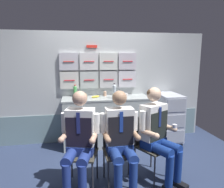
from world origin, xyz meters
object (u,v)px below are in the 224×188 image
(crew_member_right, at_px, (158,130))
(snack_banana, at_px, (96,97))
(coffee_cup_spare, at_px, (105,94))
(service_trolley, at_px, (168,117))
(folding_chair_left, at_px, (82,145))
(folding_chair_center, at_px, (118,144))
(water_bottle_short, at_px, (114,91))
(crew_member_center, at_px, (121,136))
(folding_chair_right, at_px, (148,139))
(crew_member_left, at_px, (79,137))

(crew_member_right, distance_m, snack_banana, 1.48)
(coffee_cup_spare, height_order, snack_banana, coffee_cup_spare)
(service_trolley, relative_size, folding_chair_left, 1.13)
(folding_chair_center, bearing_deg, water_bottle_short, 81.78)
(service_trolley, height_order, coffee_cup_spare, coffee_cup_spare)
(folding_chair_left, height_order, water_bottle_short, water_bottle_short)
(folding_chair_center, distance_m, crew_member_center, 0.23)
(crew_member_center, bearing_deg, folding_chair_center, 90.81)
(coffee_cup_spare, bearing_deg, service_trolley, -10.42)
(folding_chair_right, bearing_deg, coffee_cup_spare, 108.89)
(crew_member_center, xyz_separation_m, water_bottle_short, (0.15, 1.25, 0.36))
(crew_member_center, xyz_separation_m, crew_member_right, (0.53, 0.09, 0.01))
(coffee_cup_spare, bearing_deg, crew_member_right, -70.02)
(crew_member_left, bearing_deg, crew_member_center, -5.16)
(crew_member_center, height_order, crew_member_right, crew_member_right)
(coffee_cup_spare, bearing_deg, folding_chair_right, -71.11)
(folding_chair_right, xyz_separation_m, water_bottle_short, (-0.30, 1.02, 0.53))
(folding_chair_left, bearing_deg, snack_banana, 75.69)
(water_bottle_short, height_order, snack_banana, water_bottle_short)
(service_trolley, relative_size, crew_member_left, 0.76)
(crew_member_center, bearing_deg, service_trolley, 45.67)
(folding_chair_left, relative_size, crew_member_center, 0.67)
(folding_chair_center, xyz_separation_m, crew_member_center, (0.00, -0.16, 0.17))
(folding_chair_right, bearing_deg, crew_member_right, -60.93)
(coffee_cup_spare, relative_size, snack_banana, 0.52)
(service_trolley, bearing_deg, folding_chair_right, -127.19)
(coffee_cup_spare, xyz_separation_m, snack_banana, (-0.20, -0.13, -0.03))
(folding_chair_left, height_order, crew_member_right, crew_member_right)
(folding_chair_right, relative_size, snack_banana, 4.94)
(crew_member_left, distance_m, coffee_cup_spare, 1.57)
(folding_chair_left, xyz_separation_m, coffee_cup_spare, (0.49, 1.30, 0.45))
(folding_chair_left, height_order, crew_member_center, crew_member_center)
(folding_chair_right, xyz_separation_m, coffee_cup_spare, (-0.43, 1.27, 0.45))
(folding_chair_left, bearing_deg, coffee_cup_spare, 69.19)
(crew_member_left, height_order, folding_chair_center, crew_member_left)
(coffee_cup_spare, distance_m, snack_banana, 0.24)
(folding_chair_left, height_order, snack_banana, snack_banana)
(folding_chair_center, height_order, water_bottle_short, water_bottle_short)
(crew_member_left, xyz_separation_m, coffee_cup_spare, (0.53, 1.45, 0.28))
(folding_chair_left, relative_size, folding_chair_center, 1.00)
(crew_member_left, height_order, water_bottle_short, crew_member_left)
(folding_chair_center, height_order, crew_member_right, crew_member_right)
(service_trolley, xyz_separation_m, folding_chair_center, (-1.25, -1.11, 0.01))
(folding_chair_right, xyz_separation_m, snack_banana, (-0.63, 1.14, 0.42))
(crew_member_left, bearing_deg, water_bottle_short, 60.79)
(crew_member_left, height_order, crew_member_center, crew_member_left)
(crew_member_left, bearing_deg, snack_banana, 75.60)
(folding_chair_center, height_order, coffee_cup_spare, coffee_cup_spare)
(crew_member_center, distance_m, water_bottle_short, 1.31)
(service_trolley, distance_m, crew_member_center, 1.79)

